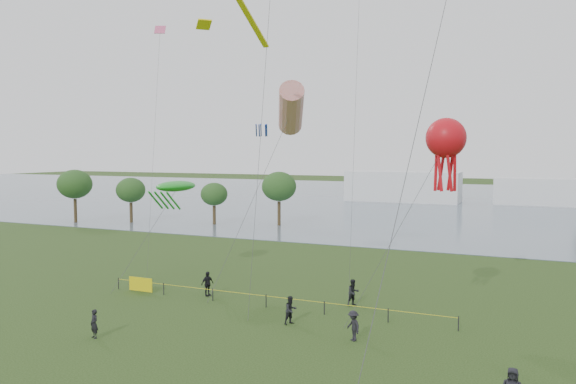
% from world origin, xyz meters
% --- Properties ---
extents(lake, '(400.00, 120.00, 0.08)m').
position_xyz_m(lake, '(0.00, 100.00, 0.02)').
color(lake, slate).
rests_on(lake, ground_plane).
extents(pavilion_left, '(22.00, 8.00, 6.00)m').
position_xyz_m(pavilion_left, '(-12.00, 95.00, 3.00)').
color(pavilion_left, white).
rests_on(pavilion_left, ground_plane).
extents(pavilion_right, '(18.00, 7.00, 5.00)m').
position_xyz_m(pavilion_right, '(14.00, 98.00, 2.50)').
color(pavilion_right, white).
rests_on(pavilion_right, ground_plane).
extents(trees, '(32.32, 13.29, 7.48)m').
position_xyz_m(trees, '(-34.30, 47.78, 5.03)').
color(trees, '#3D2F1B').
rests_on(trees, ground_plane).
extents(fence, '(24.07, 0.07, 1.05)m').
position_xyz_m(fence, '(-10.16, 15.72, 0.55)').
color(fence, black).
rests_on(fence, ground_plane).
extents(spectator_a, '(0.95, 1.01, 1.66)m').
position_xyz_m(spectator_a, '(-1.19, 13.14, 0.83)').
color(spectator_a, black).
rests_on(spectator_a, ground_plane).
extents(spectator_b, '(1.19, 1.16, 1.63)m').
position_xyz_m(spectator_b, '(3.01, 11.82, 0.82)').
color(spectator_b, black).
rests_on(spectator_b, ground_plane).
extents(spectator_c, '(0.74, 1.10, 1.73)m').
position_xyz_m(spectator_c, '(-9.03, 16.66, 0.87)').
color(spectator_c, black).
rests_on(spectator_c, ground_plane).
extents(spectator_f, '(0.67, 0.56, 1.57)m').
position_xyz_m(spectator_f, '(-9.97, 6.63, 0.78)').
color(spectator_f, black).
rests_on(spectator_f, ground_plane).
extents(spectator_g, '(1.05, 1.07, 1.74)m').
position_xyz_m(spectator_g, '(1.02, 18.37, 0.87)').
color(spectator_g, black).
rests_on(spectator_g, ground_plane).
extents(kite_windsock, '(5.13, 9.08, 15.11)m').
position_xyz_m(kite_windsock, '(-4.84, 21.64, 13.19)').
color(kite_windsock, '#3F3F42').
extents(kite_creature, '(2.58, 8.30, 7.75)m').
position_xyz_m(kite_creature, '(-14.24, 20.52, 7.30)').
color(kite_creature, '#3F3F42').
extents(kite_octopus, '(6.38, 2.50, 11.91)m').
position_xyz_m(kite_octopus, '(7.16, 15.08, 10.74)').
color(kite_octopus, '#3F3F42').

